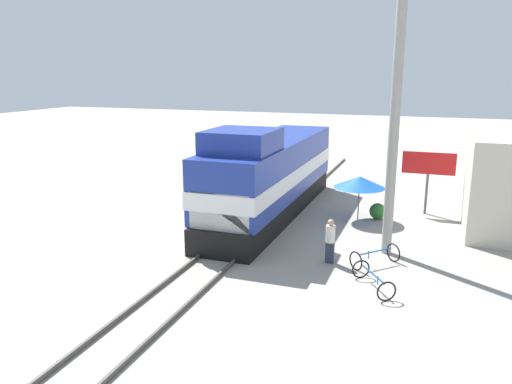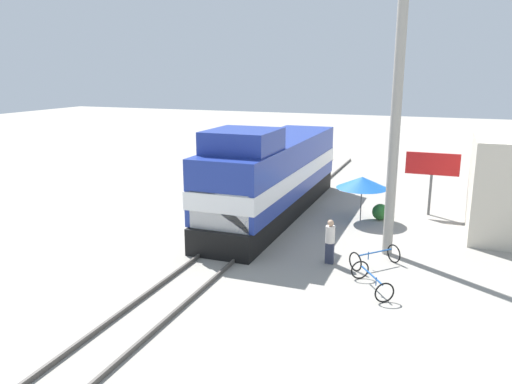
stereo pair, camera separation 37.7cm
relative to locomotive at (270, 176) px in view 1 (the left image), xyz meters
The scene contains 11 objects.
ground_plane 2.87m from the locomotive, 90.00° to the right, with size 120.00×120.00×0.00m, color gray.
rail_near 2.91m from the locomotive, 109.00° to the right, with size 0.08×37.38×0.15m, color #4C4742.
rail_far 2.91m from the locomotive, 71.00° to the right, with size 0.08×37.38×0.15m, color #4C4742.
locomotive is the anchor object (origin of this frame).
utility_pole 7.75m from the locomotive, 29.10° to the right, with size 1.80×0.37×11.74m.
vendor_umbrella 4.21m from the locomotive, 10.91° to the left, with size 2.37×2.37×2.09m.
billboard_sign 7.67m from the locomotive, 22.58° to the left, with size 2.47×0.12×3.04m.
shrub_cluster 5.37m from the locomotive, 13.68° to the left, with size 0.76×0.76×0.76m, color #2D722D.
person_bystander 6.50m from the locomotive, 51.59° to the right, with size 0.34×0.34×1.65m.
bicycle 7.50m from the locomotive, 40.50° to the right, with size 1.72×1.79×0.69m.
bicycle_spare 9.05m from the locomotive, 49.77° to the right, with size 1.56×1.90×0.65m.
Camera 1 is at (7.25, -19.96, 6.85)m, focal length 35.00 mm.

